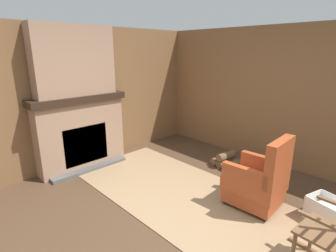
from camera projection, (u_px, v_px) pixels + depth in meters
The scene contains 12 objects.
ground_plane at pixel (182, 229), 3.05m from camera, with size 14.00×14.00×0.00m, color #4C3523.
wood_panel_wall_left at pixel (73, 98), 4.50m from camera, with size 0.06×5.71×2.42m.
wood_panel_wall_back at pixel (289, 99), 4.41m from camera, with size 5.71×0.09×2.42m.
fireplace_hearth at pixel (81, 133), 4.51m from camera, with size 0.53×1.59×1.28m.
chimney_breast at pixel (74, 61), 4.19m from camera, with size 0.28×1.32×1.11m.
area_rug at pixel (189, 198), 3.68m from camera, with size 3.90×1.64×0.01m.
armchair at pixel (258, 182), 3.39m from camera, with size 0.71×0.63×0.99m.
rocking_chair at pixel (332, 238), 2.30m from camera, with size 0.84×0.50×1.19m.
firewood_stack at pixel (226, 161), 4.67m from camera, with size 0.48×0.43×0.26m.
laundry_basket at pixel (328, 212), 3.11m from camera, with size 0.50×0.44×0.31m.
oil_lamp_vase at pixel (65, 91), 4.21m from camera, with size 0.13×0.13×0.25m.
storage_case at pixel (108, 87), 4.75m from camera, with size 0.18×0.22×0.16m.
Camera 1 is at (1.75, -1.92, 2.00)m, focal length 28.00 mm.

